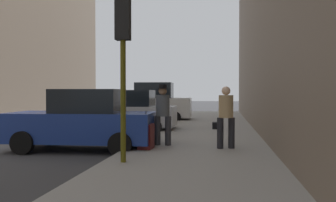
{
  "coord_description": "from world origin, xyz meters",
  "views": [
    {
      "loc": [
        6.67,
        -10.63,
        1.71
      ],
      "look_at": [
        4.21,
        6.34,
        1.3
      ],
      "focal_mm": 40.0,
      "sensor_mm": 36.0,
      "label": 1
    }
  ],
  "objects_px": {
    "parked_white_van": "(152,104)",
    "parked_blue_sedan": "(84,121)",
    "pedestrian_in_tan_coat": "(226,114)",
    "duffel_bag": "(216,125)",
    "traffic_light": "(123,44)",
    "pedestrian_with_beanie": "(163,112)",
    "parked_silver_sedan": "(127,112)",
    "rolling_suitcase": "(146,136)",
    "fire_hydrant": "(169,121)"
  },
  "relations": [
    {
      "from": "parked_white_van",
      "to": "parked_blue_sedan",
      "type": "bearing_deg",
      "value": -90.0
    },
    {
      "from": "parked_white_van",
      "to": "pedestrian_in_tan_coat",
      "type": "relative_size",
      "value": 2.72
    },
    {
      "from": "duffel_bag",
      "to": "traffic_light",
      "type": "bearing_deg",
      "value": -103.71
    },
    {
      "from": "parked_white_van",
      "to": "pedestrian_with_beanie",
      "type": "height_order",
      "value": "parked_white_van"
    },
    {
      "from": "parked_blue_sedan",
      "to": "parked_silver_sedan",
      "type": "distance_m",
      "value": 5.07
    },
    {
      "from": "parked_silver_sedan",
      "to": "traffic_light",
      "type": "bearing_deg",
      "value": -76.11
    },
    {
      "from": "traffic_light",
      "to": "pedestrian_with_beanie",
      "type": "height_order",
      "value": "traffic_light"
    },
    {
      "from": "parked_white_van",
      "to": "pedestrian_with_beanie",
      "type": "bearing_deg",
      "value": -77.53
    },
    {
      "from": "rolling_suitcase",
      "to": "fire_hydrant",
      "type": "bearing_deg",
      "value": 91.54
    },
    {
      "from": "parked_silver_sedan",
      "to": "duffel_bag",
      "type": "distance_m",
      "value": 3.84
    },
    {
      "from": "duffel_bag",
      "to": "pedestrian_with_beanie",
      "type": "bearing_deg",
      "value": -106.07
    },
    {
      "from": "pedestrian_with_beanie",
      "to": "parked_blue_sedan",
      "type": "bearing_deg",
      "value": -171.81
    },
    {
      "from": "parked_white_van",
      "to": "duffel_bag",
      "type": "bearing_deg",
      "value": -54.39
    },
    {
      "from": "fire_hydrant",
      "to": "pedestrian_in_tan_coat",
      "type": "xyz_separation_m",
      "value": [
        2.32,
        -5.18,
        0.61
      ]
    },
    {
      "from": "traffic_light",
      "to": "parked_silver_sedan",
      "type": "bearing_deg",
      "value": 103.89
    },
    {
      "from": "duffel_bag",
      "to": "parked_white_van",
      "type": "bearing_deg",
      "value": 125.61
    },
    {
      "from": "parked_blue_sedan",
      "to": "parked_silver_sedan",
      "type": "bearing_deg",
      "value": 90.0
    },
    {
      "from": "rolling_suitcase",
      "to": "parked_white_van",
      "type": "bearing_deg",
      "value": 99.94
    },
    {
      "from": "fire_hydrant",
      "to": "duffel_bag",
      "type": "height_order",
      "value": "fire_hydrant"
    },
    {
      "from": "traffic_light",
      "to": "duffel_bag",
      "type": "bearing_deg",
      "value": 76.29
    },
    {
      "from": "parked_blue_sedan",
      "to": "traffic_light",
      "type": "distance_m",
      "value": 3.6
    },
    {
      "from": "parked_silver_sedan",
      "to": "traffic_light",
      "type": "height_order",
      "value": "traffic_light"
    },
    {
      "from": "parked_blue_sedan",
      "to": "duffel_bag",
      "type": "bearing_deg",
      "value": 55.32
    },
    {
      "from": "pedestrian_in_tan_coat",
      "to": "duffel_bag",
      "type": "height_order",
      "value": "pedestrian_in_tan_coat"
    },
    {
      "from": "parked_white_van",
      "to": "fire_hydrant",
      "type": "height_order",
      "value": "parked_white_van"
    },
    {
      "from": "parked_silver_sedan",
      "to": "fire_hydrant",
      "type": "bearing_deg",
      "value": 1.7
    },
    {
      "from": "rolling_suitcase",
      "to": "duffel_bag",
      "type": "height_order",
      "value": "rolling_suitcase"
    },
    {
      "from": "rolling_suitcase",
      "to": "duffel_bag",
      "type": "xyz_separation_m",
      "value": [
        1.82,
        5.87,
        -0.2
      ]
    },
    {
      "from": "pedestrian_with_beanie",
      "to": "pedestrian_in_tan_coat",
      "type": "xyz_separation_m",
      "value": [
        1.83,
        -0.38,
        -0.03
      ]
    },
    {
      "from": "parked_silver_sedan",
      "to": "parked_white_van",
      "type": "height_order",
      "value": "parked_white_van"
    },
    {
      "from": "parked_blue_sedan",
      "to": "parked_white_van",
      "type": "distance_m",
      "value": 10.73
    },
    {
      "from": "rolling_suitcase",
      "to": "pedestrian_in_tan_coat",
      "type": "bearing_deg",
      "value": 9.41
    },
    {
      "from": "fire_hydrant",
      "to": "rolling_suitcase",
      "type": "xyz_separation_m",
      "value": [
        0.15,
        -5.54,
        -0.01
      ]
    },
    {
      "from": "parked_white_van",
      "to": "traffic_light",
      "type": "distance_m",
      "value": 13.4
    },
    {
      "from": "rolling_suitcase",
      "to": "duffel_bag",
      "type": "bearing_deg",
      "value": 72.74
    },
    {
      "from": "parked_blue_sedan",
      "to": "parked_white_van",
      "type": "relative_size",
      "value": 0.92
    },
    {
      "from": "parked_blue_sedan",
      "to": "rolling_suitcase",
      "type": "xyz_separation_m",
      "value": [
        1.95,
        -0.41,
        -0.36
      ]
    },
    {
      "from": "fire_hydrant",
      "to": "traffic_light",
      "type": "relative_size",
      "value": 0.2
    },
    {
      "from": "rolling_suitcase",
      "to": "parked_silver_sedan",
      "type": "bearing_deg",
      "value": 109.6
    },
    {
      "from": "traffic_light",
      "to": "parked_white_van",
      "type": "bearing_deg",
      "value": 98.02
    },
    {
      "from": "parked_blue_sedan",
      "to": "pedestrian_in_tan_coat",
      "type": "xyz_separation_m",
      "value": [
        4.13,
        -0.05,
        0.26
      ]
    },
    {
      "from": "parked_silver_sedan",
      "to": "pedestrian_in_tan_coat",
      "type": "height_order",
      "value": "pedestrian_in_tan_coat"
    },
    {
      "from": "duffel_bag",
      "to": "pedestrian_in_tan_coat",
      "type": "bearing_deg",
      "value": -86.36
    },
    {
      "from": "parked_blue_sedan",
      "to": "parked_white_van",
      "type": "bearing_deg",
      "value": 90.0
    },
    {
      "from": "fire_hydrant",
      "to": "parked_white_van",
      "type": "bearing_deg",
      "value": 107.84
    },
    {
      "from": "fire_hydrant",
      "to": "pedestrian_with_beanie",
      "type": "xyz_separation_m",
      "value": [
        0.5,
        -4.8,
        0.64
      ]
    },
    {
      "from": "fire_hydrant",
      "to": "rolling_suitcase",
      "type": "height_order",
      "value": "rolling_suitcase"
    },
    {
      "from": "traffic_light",
      "to": "parked_blue_sedan",
      "type": "bearing_deg",
      "value": 127.39
    },
    {
      "from": "pedestrian_with_beanie",
      "to": "pedestrian_in_tan_coat",
      "type": "distance_m",
      "value": 1.87
    },
    {
      "from": "traffic_light",
      "to": "duffel_bag",
      "type": "relative_size",
      "value": 8.18
    }
  ]
}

